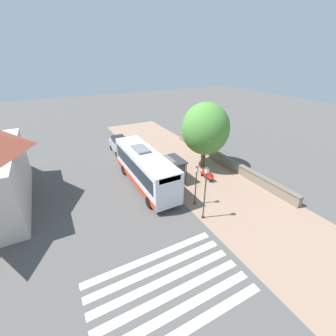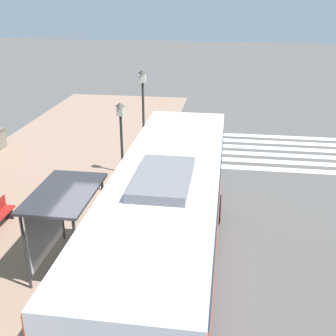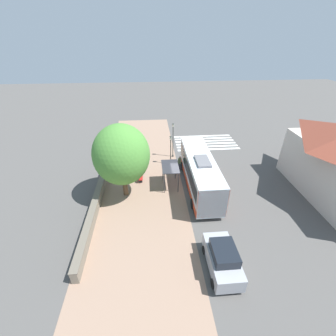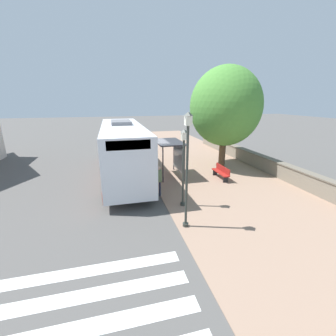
{
  "view_description": "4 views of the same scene",
  "coord_description": "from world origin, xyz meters",
  "px_view_note": "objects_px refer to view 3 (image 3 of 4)",
  "views": [
    {
      "loc": [
        8.95,
        18.63,
        11.89
      ],
      "look_at": [
        -1.02,
        -0.12,
        1.15
      ],
      "focal_mm": 24.0,
      "sensor_mm": 36.0,
      "label": 1
    },
    {
      "loc": [
        3.07,
        -9.42,
        7.62
      ],
      "look_at": [
        1.3,
        2.79,
        2.38
      ],
      "focal_mm": 45.0,
      "sensor_mm": 36.0,
      "label": 2
    },
    {
      "loc": [
        -3.2,
        -19.16,
        14.25
      ],
      "look_at": [
        -1.52,
        0.97,
        2.0
      ],
      "focal_mm": 24.0,
      "sensor_mm": 36.0,
      "label": 3
    },
    {
      "loc": [
        2.38,
        15.0,
        5.08
      ],
      "look_at": [
        -0.9,
        2.02,
        1.01
      ],
      "focal_mm": 24.0,
      "sensor_mm": 36.0,
      "label": 4
    }
  ],
  "objects_px": {
    "pedestrian": "(179,162)",
    "parked_car_behind_bus": "(223,259)",
    "bench": "(140,175)",
    "street_lamp_far": "(171,147)",
    "shade_tree": "(121,155)",
    "bus": "(200,172)",
    "bus_shelter": "(169,170)",
    "street_lamp_near": "(173,137)"
  },
  "relations": [
    {
      "from": "bus",
      "to": "bench",
      "type": "relative_size",
      "value": 5.63
    },
    {
      "from": "bus_shelter",
      "to": "bench",
      "type": "distance_m",
      "value": 3.73
    },
    {
      "from": "bench",
      "to": "shade_tree",
      "type": "distance_m",
      "value": 5.12
    },
    {
      "from": "bus_shelter",
      "to": "parked_car_behind_bus",
      "type": "height_order",
      "value": "bus_shelter"
    },
    {
      "from": "street_lamp_far",
      "to": "shade_tree",
      "type": "height_order",
      "value": "shade_tree"
    },
    {
      "from": "pedestrian",
      "to": "bench",
      "type": "relative_size",
      "value": 0.92
    },
    {
      "from": "pedestrian",
      "to": "street_lamp_far",
      "type": "xyz_separation_m",
      "value": [
        -0.93,
        1.45,
        1.26
      ]
    },
    {
      "from": "pedestrian",
      "to": "parked_car_behind_bus",
      "type": "height_order",
      "value": "parked_car_behind_bus"
    },
    {
      "from": "bus",
      "to": "pedestrian",
      "type": "bearing_deg",
      "value": 113.06
    },
    {
      "from": "bus_shelter",
      "to": "street_lamp_near",
      "type": "bearing_deg",
      "value": 80.34
    },
    {
      "from": "street_lamp_near",
      "to": "parked_car_behind_bus",
      "type": "relative_size",
      "value": 1.15
    },
    {
      "from": "pedestrian",
      "to": "shade_tree",
      "type": "relative_size",
      "value": 0.23
    },
    {
      "from": "street_lamp_far",
      "to": "bus_shelter",
      "type": "bearing_deg",
      "value": -97.78
    },
    {
      "from": "street_lamp_far",
      "to": "pedestrian",
      "type": "bearing_deg",
      "value": -57.53
    },
    {
      "from": "bench",
      "to": "street_lamp_near",
      "type": "relative_size",
      "value": 0.4
    },
    {
      "from": "bus_shelter",
      "to": "bench",
      "type": "relative_size",
      "value": 1.51
    },
    {
      "from": "bench",
      "to": "parked_car_behind_bus",
      "type": "xyz_separation_m",
      "value": [
        5.87,
        -11.73,
        0.53
      ]
    },
    {
      "from": "bus",
      "to": "parked_car_behind_bus",
      "type": "relative_size",
      "value": 2.6
    },
    {
      "from": "bus",
      "to": "pedestrian",
      "type": "xyz_separation_m",
      "value": [
        -1.6,
        3.76,
        -0.91
      ]
    },
    {
      "from": "bench",
      "to": "parked_car_behind_bus",
      "type": "distance_m",
      "value": 13.12
    },
    {
      "from": "shade_tree",
      "to": "pedestrian",
      "type": "bearing_deg",
      "value": 36.22
    },
    {
      "from": "bus_shelter",
      "to": "street_lamp_far",
      "type": "xyz_separation_m",
      "value": [
        0.64,
        4.66,
        0.26
      ]
    },
    {
      "from": "parked_car_behind_bus",
      "to": "bench",
      "type": "bearing_deg",
      "value": 116.58
    },
    {
      "from": "street_lamp_near",
      "to": "parked_car_behind_bus",
      "type": "height_order",
      "value": "street_lamp_near"
    },
    {
      "from": "pedestrian",
      "to": "bench",
      "type": "distance_m",
      "value": 4.96
    },
    {
      "from": "bench",
      "to": "street_lamp_near",
      "type": "xyz_separation_m",
      "value": [
        4.17,
        5.06,
        2.27
      ]
    },
    {
      "from": "bus",
      "to": "street_lamp_near",
      "type": "distance_m",
      "value": 7.44
    },
    {
      "from": "bench",
      "to": "shade_tree",
      "type": "relative_size",
      "value": 0.25
    },
    {
      "from": "bus_shelter",
      "to": "shade_tree",
      "type": "bearing_deg",
      "value": -164.76
    },
    {
      "from": "bus_shelter",
      "to": "bench",
      "type": "height_order",
      "value": "bus_shelter"
    },
    {
      "from": "bus_shelter",
      "to": "parked_car_behind_bus",
      "type": "relative_size",
      "value": 0.7
    },
    {
      "from": "pedestrian",
      "to": "street_lamp_near",
      "type": "distance_m",
      "value": 3.79
    },
    {
      "from": "bus",
      "to": "shade_tree",
      "type": "relative_size",
      "value": 1.41
    },
    {
      "from": "bus_shelter",
      "to": "street_lamp_far",
      "type": "bearing_deg",
      "value": 82.22
    },
    {
      "from": "pedestrian",
      "to": "parked_car_behind_bus",
      "type": "xyz_separation_m",
      "value": [
        1.25,
        -13.44,
        -0.01
      ]
    },
    {
      "from": "shade_tree",
      "to": "bus_shelter",
      "type": "bearing_deg",
      "value": 15.24
    },
    {
      "from": "street_lamp_far",
      "to": "shade_tree",
      "type": "distance_m",
      "value": 8.13
    },
    {
      "from": "pedestrian",
      "to": "parked_car_behind_bus",
      "type": "distance_m",
      "value": 13.5
    },
    {
      "from": "bus",
      "to": "street_lamp_far",
      "type": "xyz_separation_m",
      "value": [
        -2.53,
        5.21,
        0.35
      ]
    },
    {
      "from": "bench",
      "to": "street_lamp_near",
      "type": "height_order",
      "value": "street_lamp_near"
    },
    {
      "from": "bus",
      "to": "bus_shelter",
      "type": "distance_m",
      "value": 3.21
    },
    {
      "from": "bus_shelter",
      "to": "shade_tree",
      "type": "distance_m",
      "value": 5.3
    }
  ]
}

